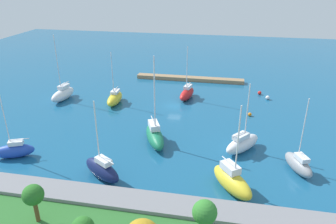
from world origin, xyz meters
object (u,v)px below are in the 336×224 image
sailboat_white_west_end (242,143)px  sailboat_green_off_beacon (155,135)px  mooring_buoy_orange (250,114)px  park_tree_midwest (205,213)px  sailboat_gray_center_basin (298,164)px  sailboat_blue_inner_mooring (14,150)px  sailboat_navy_outer_mooring (102,169)px  sailboat_yellow_far_north (232,181)px  pier_dock (190,79)px  park_tree_mideast (33,196)px  sailboat_yellow_far_south (115,98)px  sailboat_white_mid_basin (63,94)px  mooring_buoy_white (268,98)px  sailboat_red_east_end (187,93)px  mooring_buoy_red (260,93)px

sailboat_white_west_end → sailboat_green_off_beacon: (13.31, 0.19, 0.10)m
sailboat_green_off_beacon → mooring_buoy_orange: (-14.99, -13.30, -1.01)m
park_tree_midwest → sailboat_gray_center_basin: (-11.25, -15.79, -3.43)m
sailboat_blue_inner_mooring → sailboat_navy_outer_mooring: bearing=146.7°
sailboat_blue_inner_mooring → sailboat_green_off_beacon: size_ratio=0.75×
sailboat_navy_outer_mooring → sailboat_yellow_far_north: sailboat_yellow_far_north is taller
pier_dock → park_tree_mideast: (8.95, 52.32, 3.75)m
sailboat_yellow_far_south → sailboat_green_off_beacon: (-11.65, 14.31, 0.17)m
park_tree_midwest → sailboat_white_west_end: size_ratio=0.46×
pier_dock → park_tree_mideast: size_ratio=6.03×
park_tree_mideast → sailboat_white_mid_basin: bearing=-66.0°
park_tree_midwest → mooring_buoy_white: (-9.68, -42.28, -4.13)m
sailboat_blue_inner_mooring → mooring_buoy_orange: sailboat_blue_inner_mooring is taller
park_tree_mideast → park_tree_midwest: bearing=-178.9°
sailboat_white_west_end → sailboat_white_mid_basin: bearing=107.0°
park_tree_midwest → sailboat_red_east_end: 40.26m
sailboat_blue_inner_mooring → sailboat_red_east_end: size_ratio=0.94×
sailboat_green_off_beacon → mooring_buoy_orange: 20.06m
park_tree_mideast → sailboat_white_west_end: (-21.01, -20.18, -2.93)m
sailboat_red_east_end → mooring_buoy_orange: bearing=74.7°
sailboat_navy_outer_mooring → mooring_buoy_orange: (-19.51, -23.66, -1.01)m
sailboat_white_west_end → sailboat_gray_center_basin: sailboat_white_west_end is taller
sailboat_white_west_end → sailboat_blue_inner_mooring: size_ratio=0.99×
sailboat_red_east_end → sailboat_white_mid_basin: size_ratio=0.83×
sailboat_green_off_beacon → sailboat_yellow_far_north: size_ratio=1.22×
park_tree_mideast → sailboat_white_mid_basin: size_ratio=0.32×
pier_dock → park_tree_midwest: park_tree_midwest is taller
park_tree_mideast → sailboat_white_west_end: size_ratio=0.42×
sailboat_white_west_end → mooring_buoy_orange: 13.24m
sailboat_red_east_end → park_tree_mideast: bearing=-2.1°
sailboat_navy_outer_mooring → mooring_buoy_red: 41.99m
sailboat_yellow_far_south → mooring_buoy_white: (-30.63, -8.29, -0.75)m
sailboat_gray_center_basin → sailboat_green_off_beacon: size_ratio=0.74×
park_tree_midwest → sailboat_yellow_far_north: 10.72m
sailboat_blue_inner_mooring → mooring_buoy_red: bearing=-161.2°
sailboat_navy_outer_mooring → mooring_buoy_white: bearing=-93.5°
park_tree_midwest → sailboat_white_mid_basin: bearing=-46.5°
sailboat_navy_outer_mooring → sailboat_white_mid_basin: 30.86m
sailboat_red_east_end → sailboat_white_mid_basin: 25.87m
park_tree_midwest → sailboat_yellow_far_north: (-2.58, -9.91, -3.15)m
sailboat_red_east_end → mooring_buoy_white: 16.93m
park_tree_mideast → mooring_buoy_white: park_tree_mideast is taller
park_tree_mideast → sailboat_yellow_far_south: 34.66m
sailboat_white_west_end → sailboat_navy_outer_mooring: (17.84, 10.56, 0.10)m
mooring_buoy_red → park_tree_mideast: bearing=60.9°
mooring_buoy_red → sailboat_red_east_end: bearing=19.9°
park_tree_midwest → sailboat_red_east_end: size_ratio=0.43×
pier_dock → mooring_buoy_red: size_ratio=32.92×
mooring_buoy_orange → park_tree_mideast: bearing=55.7°
sailboat_red_east_end → mooring_buoy_orange: size_ratio=16.35×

